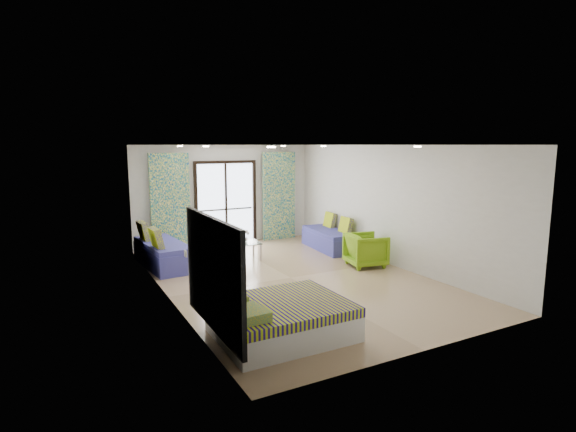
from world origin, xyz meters
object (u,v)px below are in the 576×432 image
coffee_table (246,244)px  armchair (366,248)px  bed (281,318)px  daybed_left (162,253)px  daybed_right (329,239)px

coffee_table → armchair: bearing=-41.1°
bed → armchair: armchair is taller
daybed_left → coffee_table: 1.94m
daybed_left → daybed_right: bearing=-9.7°
daybed_right → armchair: bearing=-90.6°
bed → daybed_right: size_ratio=0.96×
coffee_table → armchair: armchair is taller
daybed_left → coffee_table: (1.92, -0.26, 0.06)m
bed → daybed_right: daybed_right is taller
daybed_right → armchair: 1.79m
daybed_left → coffee_table: size_ratio=2.88×
daybed_right → armchair: size_ratio=2.34×
daybed_right → armchair: (-0.19, -1.78, 0.12)m
bed → coffee_table: (1.27, 4.29, 0.10)m
daybed_right → daybed_left: bearing=-179.0°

